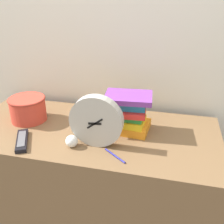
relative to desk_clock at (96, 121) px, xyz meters
The scene contains 8 objects.
wall_back 0.61m from the desk_clock, 98.27° to the left, with size 6.00×0.04×2.40m.
desk 0.52m from the desk_clock, 120.01° to the left, with size 1.34×0.61×0.74m.
desk_clock is the anchor object (origin of this frame).
book_stack 0.21m from the desk_clock, 57.22° to the left, with size 0.25×0.20×0.20m.
basket 0.48m from the desk_clock, 160.33° to the left, with size 0.20×0.20×0.13m.
tv_remote 0.38m from the desk_clock, 169.58° to the right, with size 0.13×0.20×0.02m.
crumpled_paper_ball 0.15m from the desk_clock, 159.21° to the right, with size 0.06×0.06×0.06m.
pen 0.18m from the desk_clock, 35.08° to the right, with size 0.11×0.09×0.01m.
Camera 1 is at (0.39, -0.84, 1.43)m, focal length 42.00 mm.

